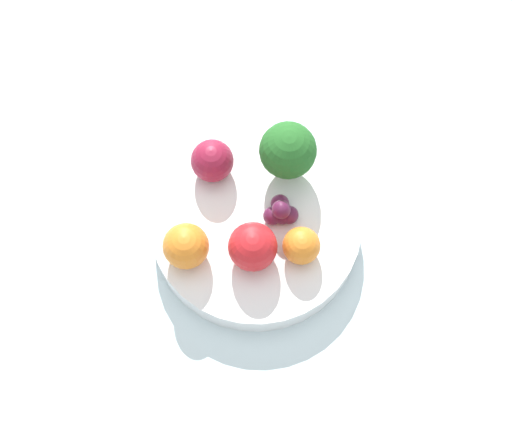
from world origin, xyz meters
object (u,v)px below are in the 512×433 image
(apple_green, at_px, (253,247))
(grape_cluster, at_px, (281,211))
(orange_front, at_px, (186,246))
(broccoli, at_px, (288,151))
(orange_back, at_px, (301,246))
(bowl, at_px, (256,226))
(apple_red, at_px, (212,161))

(apple_green, distance_m, grape_cluster, 0.05)
(orange_front, bearing_deg, broccoli, 40.43)
(grape_cluster, bearing_deg, orange_back, -67.15)
(bowl, height_order, grape_cluster, grape_cluster)
(bowl, bearing_deg, apple_red, 125.32)
(apple_red, height_order, apple_green, apple_green)
(bowl, relative_size, grape_cluster, 6.00)
(broccoli, xyz_separation_m, orange_back, (0.01, -0.10, -0.02))
(apple_green, distance_m, orange_back, 0.05)
(apple_green, bearing_deg, broccoli, 66.86)
(bowl, distance_m, grape_cluster, 0.04)
(broccoli, bearing_deg, grape_cluster, -100.21)
(orange_back, bearing_deg, apple_green, -179.42)
(broccoli, relative_size, apple_red, 1.59)
(orange_front, relative_size, orange_back, 1.21)
(broccoli, bearing_deg, bowl, -121.65)
(apple_red, xyz_separation_m, orange_back, (0.09, -0.10, -0.00))
(orange_back, bearing_deg, apple_red, 131.33)
(apple_green, height_order, grape_cluster, apple_green)
(apple_green, height_order, orange_back, apple_green)
(apple_green, bearing_deg, orange_front, 175.90)
(orange_back, xyz_separation_m, grape_cluster, (-0.02, 0.04, -0.01))
(bowl, relative_size, orange_back, 5.76)
(apple_red, height_order, grape_cluster, apple_red)
(orange_back, relative_size, grape_cluster, 1.04)
(bowl, relative_size, orange_front, 4.76)
(broccoli, height_order, apple_red, broccoli)
(apple_red, bearing_deg, bowl, -54.68)
(bowl, xyz_separation_m, apple_green, (-0.01, -0.04, 0.04))
(broccoli, xyz_separation_m, orange_front, (-0.11, -0.09, -0.02))
(apple_red, distance_m, grape_cluster, 0.09)
(bowl, distance_m, broccoli, 0.09)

